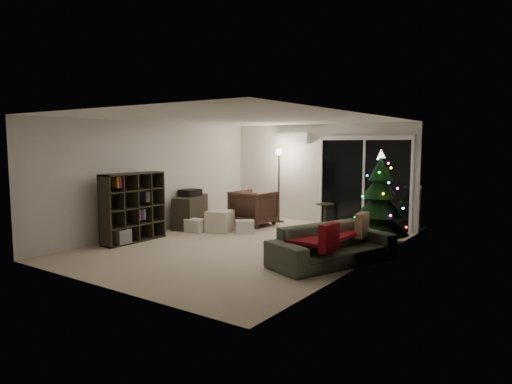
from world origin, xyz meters
TOP-DOWN VIEW (x-y plane):
  - room at (0.46, 1.49)m, footprint 6.50×7.51m
  - bookshelf at (-2.25, -0.99)m, footprint 0.52×1.45m
  - media_cabinet at (-2.25, 0.89)m, footprint 0.86×1.29m
  - stereo at (-2.25, 0.89)m, footprint 0.38×0.45m
  - armchair at (-1.14, 1.99)m, footprint 0.97×0.99m
  - ottoman at (-1.30, 0.84)m, footprint 0.67×0.67m
  - cardboard_box_a at (-1.73, 0.48)m, footprint 0.44×0.35m
  - cardboard_box_b at (-0.74, 1.05)m, footprint 0.51×0.50m
  - side_table at (0.35, 2.89)m, footprint 0.53×0.53m
  - floor_lamp at (-0.89, 2.74)m, footprint 0.29×0.29m
  - sofa at (2.05, -0.24)m, footprint 1.63×2.40m
  - sofa_throw at (1.95, -0.24)m, footprint 0.70×1.61m
  - cushion_a at (2.30, 0.41)m, footprint 0.17×0.44m
  - cushion_b at (2.30, -0.89)m, footprint 0.16×0.44m
  - coffee_table at (1.38, 0.25)m, footprint 1.22×0.49m
  - remote_a at (1.23, 0.25)m, footprint 0.15×0.04m
  - remote_b at (1.48, 0.30)m, footprint 0.14×0.09m
  - christmas_tree at (2.15, 1.69)m, footprint 1.41×1.41m

SIDE VIEW (x-z plane):
  - cardboard_box_b at x=-0.74m, z-range 0.00..0.29m
  - cardboard_box_a at x=-1.73m, z-range 0.00..0.30m
  - coffee_table at x=1.38m, z-range 0.00..0.38m
  - ottoman at x=-1.30m, z-range 0.00..0.48m
  - side_table at x=0.35m, z-range 0.00..0.56m
  - sofa at x=2.05m, z-range 0.00..0.65m
  - media_cabinet at x=-2.25m, z-range 0.00..0.76m
  - remote_a at x=1.23m, z-range 0.38..0.40m
  - remote_b at x=1.48m, z-range 0.38..0.40m
  - armchair at x=-1.14m, z-range 0.00..0.87m
  - sofa_throw at x=1.95m, z-range 0.45..0.50m
  - cushion_a at x=2.30m, z-range 0.38..0.80m
  - cushion_b at x=2.30m, z-range 0.38..0.80m
  - bookshelf at x=-2.25m, z-range 0.00..1.42m
  - stereo at x=-2.25m, z-range 0.76..0.92m
  - floor_lamp at x=-0.89m, z-range 0.00..1.84m
  - christmas_tree at x=2.15m, z-range 0.00..1.90m
  - room at x=0.46m, z-range -0.28..2.32m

